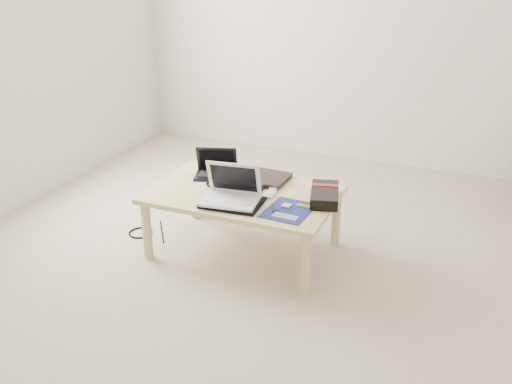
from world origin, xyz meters
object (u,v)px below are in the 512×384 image
at_px(netbook, 216,170).
at_px(gpu_box, 325,195).
at_px(coffee_table, 243,199).
at_px(white_laptop, 231,193).

relative_size(netbook, gpu_box, 0.89).
xyz_separation_m(coffee_table, gpu_box, (0.48, 0.08, 0.08)).
bearing_deg(gpu_box, white_laptop, -152.77).
height_order(white_laptop, gpu_box, white_laptop).
bearing_deg(white_laptop, gpu_box, 27.23).
relative_size(coffee_table, netbook, 3.62).
xyz_separation_m(coffee_table, netbook, (-0.27, 0.17, 0.09)).
distance_m(netbook, gpu_box, 0.75).
relative_size(coffee_table, gpu_box, 3.24).
bearing_deg(netbook, coffee_table, -33.13).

